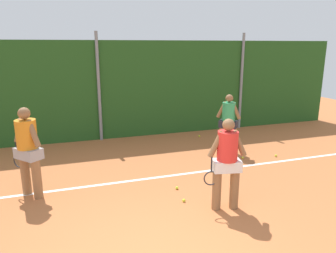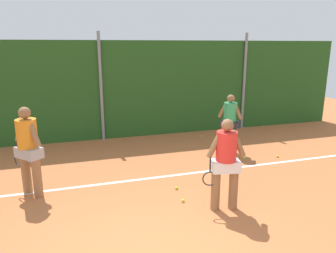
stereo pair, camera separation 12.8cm
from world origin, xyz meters
The scene contains 14 objects.
ground_plane centered at (0.00, 1.99, 0.00)m, with size 27.49×27.49×0.00m, color #B76638.
hedge_fence_backdrop centered at (0.00, 6.77, 1.60)m, with size 17.87×0.25×3.20m, color #23511E.
fence_post_center centered at (0.00, 6.59, 1.74)m, with size 0.10×0.10×3.47m, color gray.
fence_post_right centered at (5.15, 6.59, 1.74)m, with size 0.10×0.10×3.47m, color gray.
court_baseline_paint centered at (0.00, 3.02, 0.00)m, with size 13.06×0.10×0.01m, color white.
player_foreground_near centered at (1.70, 1.21, 0.99)m, with size 0.81×0.40×1.77m.
player_midcourt centered at (-1.85, 2.94, 1.05)m, with size 0.65×0.63×1.87m.
player_backcourt_far centered at (3.35, 4.18, 0.96)m, with size 0.57×0.55×1.71m.
tennis_ball_0 centered at (-1.96, 4.30, 0.03)m, with size 0.07×0.07×0.07m, color #CCDB33.
tennis_ball_2 centered at (4.46, 3.38, 0.03)m, with size 0.07×0.07×0.07m, color #CCDB33.
tennis_ball_3 centered at (1.11, 2.28, 0.03)m, with size 0.07×0.07×0.07m, color #CCDB33.
tennis_ball_4 centered at (1.05, 1.69, 0.03)m, with size 0.07×0.07×0.07m, color #CCDB33.
tennis_ball_6 centered at (3.21, 5.88, 0.03)m, with size 0.07×0.07×0.07m, color #CCDB33.
tennis_ball_7 centered at (3.50, 3.54, 0.03)m, with size 0.07×0.07×0.07m, color #CCDB33.
Camera 2 is at (-0.95, -3.80, 3.05)m, focal length 34.23 mm.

